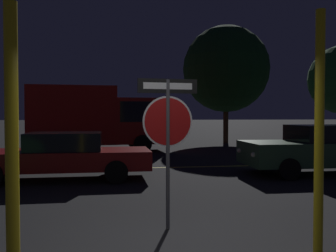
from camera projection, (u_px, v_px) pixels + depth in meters
name	position (u px, v px, depth m)	size (l,w,h in m)	color
road_center_stripe	(135.00, 168.00, 12.34)	(39.27, 0.12, 0.01)	gold
stop_sign	(168.00, 122.00, 5.73)	(0.93, 0.11, 2.31)	#4C4C51
yellow_pole_left	(12.00, 140.00, 4.05)	(0.14, 0.14, 2.98)	yellow
yellow_pole_right	(319.00, 134.00, 4.61)	(0.12, 0.12, 3.05)	yellow
passing_car_2	(61.00, 156.00, 10.16)	(4.99, 1.96, 1.28)	maroon
passing_car_3	(320.00, 149.00, 11.14)	(4.60, 2.11, 1.46)	#335B38
delivery_truck	(100.00, 117.00, 17.87)	(6.53, 2.95, 3.08)	maroon
tree_2	(226.00, 69.00, 23.25)	(5.37, 5.37, 7.30)	#422D1E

